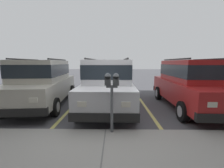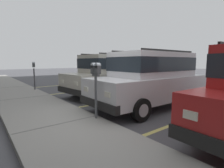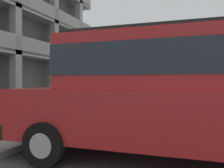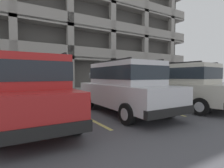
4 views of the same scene
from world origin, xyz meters
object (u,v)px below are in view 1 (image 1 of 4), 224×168
(dark_hatchback, at_px, (43,81))
(red_sedan, at_px, (191,82))
(parking_meter_near, at_px, (112,89))
(silver_suv, at_px, (109,82))

(dark_hatchback, bearing_deg, red_sedan, 171.43)
(dark_hatchback, xyz_separation_m, parking_meter_near, (-3.06, 2.83, 0.15))
(silver_suv, height_order, red_sedan, same)
(red_sedan, bearing_deg, dark_hatchback, -1.78)
(silver_suv, xyz_separation_m, red_sedan, (-3.37, 0.01, 0.00))
(silver_suv, height_order, parking_meter_near, silver_suv)
(silver_suv, distance_m, dark_hatchback, 2.90)
(dark_hatchback, distance_m, parking_meter_near, 4.17)
(red_sedan, xyz_separation_m, dark_hatchback, (6.25, -0.34, 0.00))
(parking_meter_near, bearing_deg, silver_suv, -85.91)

